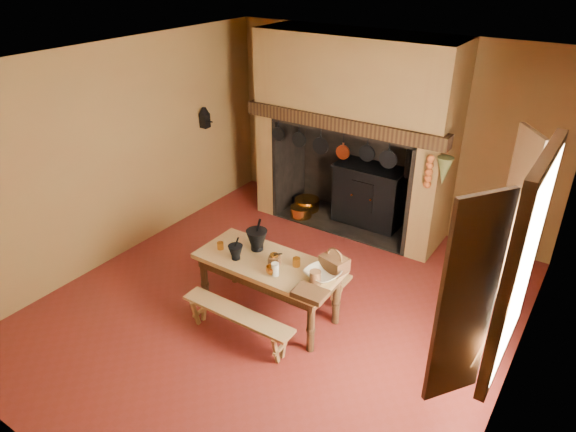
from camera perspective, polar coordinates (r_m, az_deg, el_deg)
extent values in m
plane|color=maroon|center=(6.16, -0.92, -9.99)|extent=(5.50, 5.50, 0.00)
plane|color=silver|center=(4.97, -1.18, 16.45)|extent=(5.50, 5.50, 0.00)
cube|color=olive|center=(7.68, 10.84, 9.27)|extent=(5.00, 0.02, 2.80)
cube|color=olive|center=(7.04, -18.17, 6.65)|extent=(0.02, 5.50, 2.80)
cube|color=olive|center=(4.66, 25.32, -5.89)|extent=(0.02, 5.50, 2.80)
cube|color=olive|center=(3.87, -25.55, -13.47)|extent=(5.00, 0.02, 2.80)
cube|color=olive|center=(8.00, -0.83, 10.53)|extent=(0.30, 0.90, 2.80)
cube|color=olive|center=(6.98, 16.49, 6.72)|extent=(0.30, 0.90, 2.80)
cube|color=olive|center=(7.19, 7.66, 14.89)|extent=(2.20, 0.90, 1.20)
cube|color=#311F0D|center=(6.97, 5.89, 10.25)|extent=(2.95, 0.22, 0.18)
cube|color=black|center=(7.97, 8.40, 5.56)|extent=(2.20, 0.06, 1.60)
cube|color=black|center=(7.96, 6.68, -0.64)|extent=(2.20, 0.90, 0.02)
cube|color=black|center=(7.79, 9.00, 2.16)|extent=(1.00, 0.50, 0.90)
cube|color=black|center=(7.58, 9.19, 5.31)|extent=(1.04, 0.54, 0.04)
cube|color=black|center=(7.53, 8.20, 2.14)|extent=(0.35, 0.02, 0.45)
cylinder|color=black|center=(7.29, 13.38, 6.76)|extent=(0.10, 0.10, 0.70)
cylinder|color=orange|center=(7.57, 7.12, 2.36)|extent=(0.03, 0.03, 0.03)
cylinder|color=orange|center=(7.46, 9.16, 1.80)|extent=(0.03, 0.03, 0.03)
cylinder|color=orange|center=(8.24, 2.10, 1.28)|extent=(0.40, 0.40, 0.20)
cylinder|color=orange|center=(8.03, 1.46, 0.46)|extent=(0.34, 0.34, 0.18)
cube|color=black|center=(8.42, 1.30, 1.75)|extent=(0.18, 0.18, 0.16)
cone|color=#505528|center=(6.47, 16.92, 4.80)|extent=(0.20, 0.20, 0.35)
cube|color=white|center=(4.17, 24.86, -5.00)|extent=(0.02, 1.00, 1.60)
cube|color=#372111|center=(3.82, 26.91, 5.82)|extent=(0.08, 1.16, 0.08)
cube|color=#372111|center=(4.65, 22.40, -13.67)|extent=(0.08, 1.16, 0.08)
cube|color=#372111|center=(3.62, 19.20, -9.02)|extent=(0.29, 0.39, 1.60)
cube|color=#372111|center=(4.79, 23.78, -0.47)|extent=(0.29, 0.39, 1.60)
cube|color=black|center=(7.95, -9.23, 10.44)|extent=(0.12, 0.12, 0.22)
cone|color=black|center=(7.91, -9.31, 11.47)|extent=(0.16, 0.16, 0.10)
cylinder|color=black|center=(7.89, -8.73, 10.34)|extent=(0.12, 0.02, 0.02)
cube|color=tan|center=(5.68, -2.22, -5.27)|extent=(1.63, 0.73, 0.05)
cube|color=#372111|center=(5.73, -2.21, -6.03)|extent=(1.52, 0.62, 0.13)
cylinder|color=#372111|center=(6.10, -9.26, -7.09)|extent=(0.08, 0.08, 0.65)
cylinder|color=#372111|center=(5.39, 2.54, -12.08)|extent=(0.08, 0.08, 0.65)
cylinder|color=#372111|center=(6.43, -6.02, -4.83)|extent=(0.08, 0.08, 0.65)
cylinder|color=#372111|center=(5.76, 5.40, -9.15)|extent=(0.08, 0.08, 0.65)
cube|color=tan|center=(5.51, -5.67, -10.74)|extent=(1.34, 0.23, 0.03)
cube|color=tan|center=(6.22, 0.77, -5.25)|extent=(1.44, 0.25, 0.04)
cylinder|color=black|center=(5.87, -3.45, -3.54)|extent=(0.14, 0.14, 0.04)
cone|color=black|center=(5.81, -3.48, -2.51)|extent=(0.24, 0.24, 0.20)
cylinder|color=black|center=(5.71, -3.30, -1.10)|extent=(0.10, 0.06, 0.20)
cylinder|color=black|center=(5.73, -5.80, -4.61)|extent=(0.10, 0.10, 0.03)
cone|color=black|center=(5.68, -5.84, -3.90)|extent=(0.17, 0.17, 0.14)
cylinder|color=black|center=(5.61, -5.75, -2.94)|extent=(0.07, 0.04, 0.14)
cube|color=#372111|center=(5.56, -1.53, -5.00)|extent=(0.15, 0.15, 0.11)
cylinder|color=orange|center=(5.52, -1.54, -4.38)|extent=(0.09, 0.09, 0.03)
cylinder|color=black|center=(5.48, -1.13, -4.23)|extent=(0.10, 0.05, 0.03)
cylinder|color=orange|center=(5.91, -7.52, -3.29)|extent=(0.09, 0.09, 0.08)
cylinder|color=orange|center=(5.56, 0.94, -5.14)|extent=(0.10, 0.10, 0.10)
imported|color=#C0B693|center=(5.38, 3.85, -6.47)|extent=(0.43, 0.43, 0.09)
cylinder|color=brown|center=(5.27, 3.04, -6.86)|extent=(0.14, 0.14, 0.15)
cylinder|color=beige|center=(5.40, -1.44, -5.95)|extent=(0.09, 0.09, 0.14)
cube|color=#4C3017|center=(5.50, 5.16, -5.28)|extent=(0.32, 0.27, 0.16)
torus|color=#4C3017|center=(5.46, 5.20, -4.59)|extent=(0.22, 0.08, 0.23)
cube|color=#372111|center=(5.13, 2.49, -8.60)|extent=(0.34, 0.25, 0.06)
imported|color=orange|center=(5.43, -1.85, -6.02)|extent=(0.14, 0.14, 0.10)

